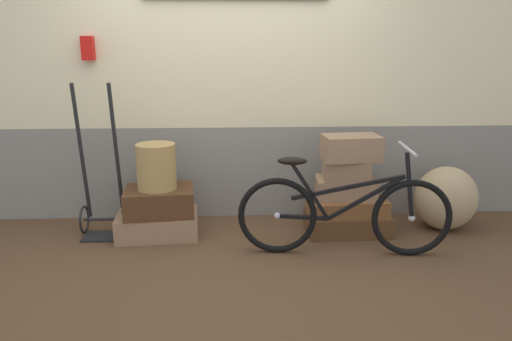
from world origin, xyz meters
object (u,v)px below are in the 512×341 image
(burlap_sack, at_px, (446,198))
(bicycle, at_px, (343,214))
(suitcase_1, at_px, (160,201))
(suitcase_4, at_px, (346,188))
(wicker_basket, at_px, (156,167))
(suitcase_2, at_px, (347,222))
(suitcase_0, at_px, (158,224))
(suitcase_5, at_px, (346,170))
(luggage_trolley, at_px, (102,196))
(suitcase_3, at_px, (347,206))
(suitcase_6, at_px, (351,148))

(burlap_sack, xyz_separation_m, bicycle, (-1.01, -0.47, 0.05))
(suitcase_1, distance_m, suitcase_4, 1.57)
(wicker_basket, xyz_separation_m, bicycle, (1.46, -0.43, -0.28))
(suitcase_1, xyz_separation_m, suitcase_2, (1.59, 0.00, -0.22))
(bicycle, bearing_deg, suitcase_4, 74.92)
(burlap_sack, bearing_deg, wicker_basket, -178.97)
(suitcase_0, relative_size, burlap_sack, 1.19)
(suitcase_5, height_order, luggage_trolley, luggage_trolley)
(suitcase_5, height_order, burlap_sack, suitcase_5)
(suitcase_5, bearing_deg, suitcase_3, 25.58)
(suitcase_0, distance_m, suitcase_1, 0.21)
(wicker_basket, distance_m, burlap_sack, 2.49)
(suitcase_3, xyz_separation_m, suitcase_6, (0.01, 0.01, 0.50))
(suitcase_2, bearing_deg, suitcase_6, 54.33)
(suitcase_6, bearing_deg, suitcase_5, -155.48)
(suitcase_2, bearing_deg, suitcase_5, -157.51)
(suitcase_6, height_order, bicycle, bicycle)
(suitcase_0, xyz_separation_m, suitcase_3, (1.61, -0.01, 0.14))
(suitcase_3, distance_m, luggage_trolley, 2.08)
(suitcase_2, relative_size, wicker_basket, 1.84)
(suitcase_1, bearing_deg, burlap_sack, -4.71)
(suitcase_3, distance_m, suitcase_5, 0.32)
(luggage_trolley, relative_size, bicycle, 0.79)
(suitcase_4, distance_m, wicker_basket, 1.60)
(suitcase_0, bearing_deg, suitcase_2, -4.67)
(suitcase_5, bearing_deg, bicycle, -102.51)
(suitcase_1, bearing_deg, suitcase_6, -5.36)
(suitcase_2, distance_m, wicker_basket, 1.68)
(suitcase_0, height_order, bicycle, bicycle)
(suitcase_2, bearing_deg, luggage_trolley, 176.69)
(suitcase_1, xyz_separation_m, wicker_basket, (-0.01, -0.01, 0.30))
(suitcase_4, height_order, suitcase_6, suitcase_6)
(burlap_sack, bearing_deg, suitcase_3, -177.22)
(suitcase_4, bearing_deg, suitcase_2, -43.59)
(suitcase_2, bearing_deg, suitcase_3, -156.01)
(suitcase_1, relative_size, suitcase_6, 1.21)
(suitcase_2, xyz_separation_m, suitcase_4, (-0.02, 0.02, 0.30))
(suitcase_6, relative_size, bicycle, 0.29)
(burlap_sack, distance_m, bicycle, 1.12)
(suitcase_1, distance_m, bicycle, 1.51)
(suitcase_1, bearing_deg, wicker_basket, -155.36)
(suitcase_6, distance_m, luggage_trolley, 2.13)
(suitcase_2, distance_m, suitcase_6, 0.66)
(luggage_trolley, bearing_deg, suitcase_6, -1.67)
(suitcase_3, relative_size, suitcase_6, 1.39)
(suitcase_0, xyz_separation_m, suitcase_5, (1.58, -0.02, 0.46))
(suitcase_3, xyz_separation_m, wicker_basket, (-1.59, -0.00, 0.36))
(suitcase_2, distance_m, burlap_sack, 0.89)
(wicker_basket, bearing_deg, suitcase_2, 0.24)
(luggage_trolley, height_order, burlap_sack, luggage_trolley)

